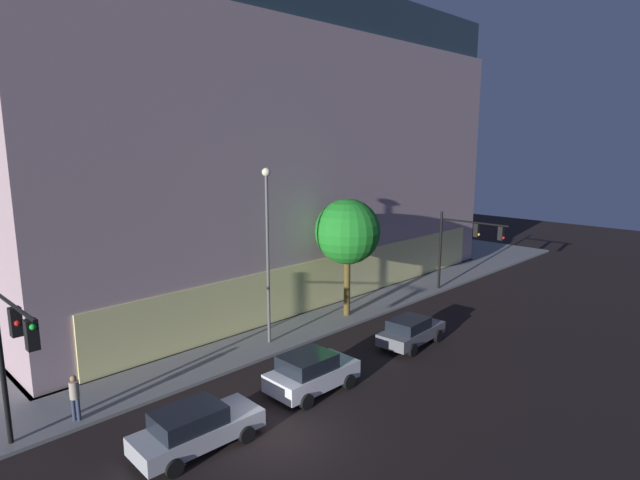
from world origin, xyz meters
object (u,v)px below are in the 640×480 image
(traffic_light_near_corner, at_px, (11,340))
(car_silver, at_px, (195,428))
(modern_building, at_px, (217,149))
(street_lamp_sidewalk, at_px, (267,237))
(car_white, at_px, (311,372))
(car_grey, at_px, (411,331))
(sidewalk_tree, at_px, (348,232))
(traffic_light_far_corner, at_px, (466,238))
(pedestrian_waiting, at_px, (75,394))

(traffic_light_near_corner, bearing_deg, car_silver, -34.74)
(traffic_light_near_corner, bearing_deg, modern_building, 41.37)
(street_lamp_sidewalk, xyz_separation_m, car_white, (-2.12, -5.34, -4.93))
(street_lamp_sidewalk, relative_size, car_grey, 2.17)
(car_grey, bearing_deg, modern_building, 83.87)
(traffic_light_near_corner, distance_m, car_silver, 6.61)
(traffic_light_near_corner, bearing_deg, sidewalk_tree, 7.22)
(traffic_light_near_corner, distance_m, car_grey, 18.29)
(car_white, relative_size, car_grey, 0.97)
(street_lamp_sidewalk, relative_size, car_silver, 1.99)
(traffic_light_near_corner, relative_size, car_white, 1.51)
(modern_building, xyz_separation_m, traffic_light_near_corner, (-19.87, -17.50, -5.66))
(traffic_light_far_corner, distance_m, pedestrian_waiting, 25.76)
(modern_building, relative_size, car_grey, 8.71)
(sidewalk_tree, bearing_deg, traffic_light_far_corner, -17.22)
(pedestrian_waiting, relative_size, car_white, 0.45)
(car_silver, bearing_deg, car_white, 1.71)
(sidewalk_tree, height_order, car_grey, sidewalk_tree)
(pedestrian_waiting, bearing_deg, modern_building, 42.16)
(pedestrian_waiting, distance_m, car_grey, 16.11)
(car_grey, bearing_deg, pedestrian_waiting, 163.55)
(sidewalk_tree, xyz_separation_m, car_white, (-8.30, -5.33, -4.44))
(car_grey, bearing_deg, street_lamp_sidewalk, 133.84)
(sidewalk_tree, height_order, car_silver, sidewalk_tree)
(street_lamp_sidewalk, height_order, car_grey, street_lamp_sidewalk)
(traffic_light_far_corner, distance_m, car_grey, 10.92)
(street_lamp_sidewalk, bearing_deg, car_white, -111.64)
(pedestrian_waiting, xyz_separation_m, car_white, (8.13, -4.49, -0.36))
(traffic_light_far_corner, bearing_deg, street_lamp_sidewalk, 169.54)
(modern_building, bearing_deg, car_grey, -96.13)
(modern_building, distance_m, pedestrian_waiting, 25.41)
(street_lamp_sidewalk, distance_m, car_grey, 9.03)
(traffic_light_near_corner, xyz_separation_m, traffic_light_far_corner, (27.74, -0.45, -0.33))
(sidewalk_tree, height_order, pedestrian_waiting, sidewalk_tree)
(street_lamp_sidewalk, height_order, sidewalk_tree, street_lamp_sidewalk)
(modern_building, bearing_deg, pedestrian_waiting, -137.84)
(pedestrian_waiting, bearing_deg, traffic_light_near_corner, -145.64)
(sidewalk_tree, bearing_deg, modern_building, 85.39)
(pedestrian_waiting, bearing_deg, car_white, -28.89)
(street_lamp_sidewalk, xyz_separation_m, sidewalk_tree, (6.18, -0.00, -0.49))
(street_lamp_sidewalk, relative_size, pedestrian_waiting, 5.02)
(car_silver, relative_size, car_grey, 1.09)
(modern_building, xyz_separation_m, pedestrian_waiting, (-17.65, -15.99, -8.86))
(sidewalk_tree, xyz_separation_m, car_silver, (-14.12, -5.51, -4.52))
(modern_building, height_order, traffic_light_near_corner, modern_building)
(modern_building, height_order, sidewalk_tree, modern_building)
(sidewalk_tree, relative_size, car_silver, 1.55)
(car_silver, height_order, car_white, car_white)
(traffic_light_near_corner, height_order, street_lamp_sidewalk, street_lamp_sidewalk)
(car_grey, bearing_deg, traffic_light_near_corner, 170.22)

